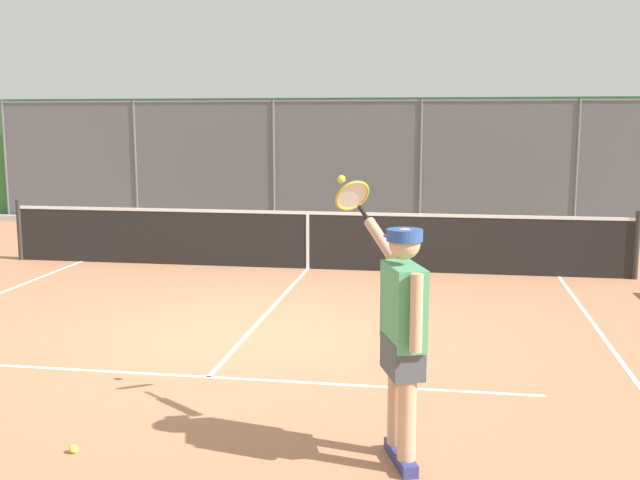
{
  "coord_description": "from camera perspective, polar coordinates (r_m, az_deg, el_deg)",
  "views": [
    {
      "loc": [
        -2.17,
        8.14,
        2.44
      ],
      "look_at": [
        -0.77,
        -0.48,
        1.05
      ],
      "focal_mm": 42.31,
      "sensor_mm": 36.0,
      "label": 1
    }
  ],
  "objects": [
    {
      "name": "tennis_player",
      "position": [
        5.35,
        6.19,
        -6.53
      ],
      "size": [
        0.81,
        1.26,
        2.0
      ],
      "rotation": [
        0.0,
        0.0,
        -1.23
      ],
      "color": "navy",
      "rests_on": "ground"
    },
    {
      "name": "ground_plane",
      "position": [
        8.77,
        -5.53,
        -7.16
      ],
      "size": [
        60.0,
        60.0,
        0.0
      ],
      "primitive_type": "plane",
      "color": "#B27551"
    },
    {
      "name": "fence_backdrop",
      "position": [
        17.78,
        2.22,
        5.89
      ],
      "size": [
        19.76,
        1.37,
        2.95
      ],
      "color": "#565B60",
      "rests_on": "ground"
    },
    {
      "name": "tennis_ball_near_net",
      "position": [
        6.07,
        -18.14,
        -14.78
      ],
      "size": [
        0.07,
        0.07,
        0.07
      ],
      "primitive_type": "sphere",
      "color": "#D6E042",
      "rests_on": "ground"
    },
    {
      "name": "tennis_net",
      "position": [
        12.45,
        -0.93,
        0.05
      ],
      "size": [
        10.41,
        0.09,
        1.07
      ],
      "color": "#2D2D2D",
      "rests_on": "ground"
    },
    {
      "name": "court_line_markings",
      "position": [
        7.17,
        -9.14,
        -10.94
      ],
      "size": [
        8.1,
        9.9,
        0.01
      ],
      "color": "white",
      "rests_on": "ground"
    }
  ]
}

